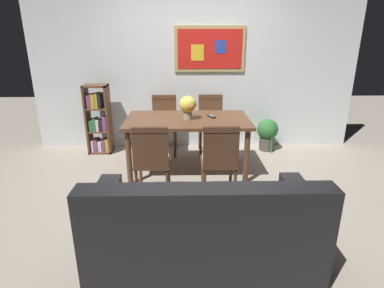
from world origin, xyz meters
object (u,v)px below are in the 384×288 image
at_px(dining_chair_far_right, 211,119).
at_px(bookshelf, 99,122).
at_px(dining_chair_near_left, 152,157).
at_px(dining_table, 188,125).
at_px(tv_remote, 211,116).
at_px(dining_chair_far_left, 164,120).
at_px(dining_chair_near_right, 220,157).
at_px(leather_couch, 203,232).
at_px(flower_vase, 188,106).
at_px(potted_ivy, 267,133).

height_order(dining_chair_far_right, bookshelf, bookshelf).
bearing_deg(dining_chair_near_left, dining_chair_far_right, 64.02).
relative_size(dining_table, tv_remote, 10.23).
xyz_separation_m(bookshelf, tv_remote, (1.72, -0.73, 0.26)).
bearing_deg(dining_table, dining_chair_far_right, 64.34).
relative_size(dining_chair_far_left, tv_remote, 5.70).
distance_m(dining_chair_far_left, dining_chair_far_right, 0.74).
distance_m(dining_chair_near_right, leather_couch, 1.13).
relative_size(dining_chair_near_left, flower_vase, 2.98).
relative_size(dining_chair_near_right, dining_chair_far_right, 1.00).
distance_m(dining_chair_far_left, flower_vase, 0.96).
relative_size(dining_table, dining_chair_far_right, 1.79).
height_order(flower_vase, tv_remote, flower_vase).
relative_size(leather_couch, tv_remote, 11.28).
relative_size(dining_chair_far_right, leather_couch, 0.51).
bearing_deg(dining_chair_near_left, tv_remote, 50.52).
xyz_separation_m(dining_chair_far_left, leather_couch, (0.46, -2.67, -0.23)).
height_order(dining_table, bookshelf, bookshelf).
distance_m(bookshelf, flower_vase, 1.68).
bearing_deg(tv_remote, dining_chair_far_left, 133.97).
distance_m(bookshelf, potted_ivy, 2.72).
bearing_deg(bookshelf, tv_remote, -22.96).
bearing_deg(tv_remote, bookshelf, 157.04).
bearing_deg(bookshelf, flower_vase, -30.07).
xyz_separation_m(dining_table, dining_chair_near_left, (-0.40, -0.82, -0.13)).
height_order(dining_chair_near_left, dining_chair_near_right, same).
height_order(bookshelf, potted_ivy, bookshelf).
height_order(dining_chair_far_right, leather_couch, dining_chair_far_right).
xyz_separation_m(dining_chair_far_right, leather_couch, (-0.27, -2.68, -0.23)).
xyz_separation_m(leather_couch, potted_ivy, (1.21, 2.72, -0.02)).
xyz_separation_m(dining_table, flower_vase, (0.00, -0.02, 0.27)).
bearing_deg(dining_chair_far_right, dining_chair_near_right, -91.00).
xyz_separation_m(dining_chair_near_left, dining_chair_near_right, (0.75, -0.00, 0.00)).
distance_m(dining_table, dining_chair_far_right, 0.87).
height_order(leather_couch, tv_remote, leather_couch).
bearing_deg(dining_chair_far_right, dining_chair_near_left, -115.98).
distance_m(dining_chair_near_right, dining_chair_far_right, 1.60).
relative_size(bookshelf, flower_vase, 3.56).
bearing_deg(potted_ivy, tv_remote, -142.46).
height_order(dining_chair_far_right, tv_remote, dining_chair_far_right).
relative_size(dining_table, bookshelf, 1.50).
xyz_separation_m(dining_table, leather_couch, (0.10, -1.90, -0.36)).
height_order(dining_chair_near_left, dining_chair_far_right, same).
bearing_deg(dining_chair_near_right, dining_chair_far_right, 89.00).
distance_m(dining_chair_far_right, flower_vase, 0.97).
bearing_deg(flower_vase, bookshelf, 149.93).
relative_size(dining_chair_far_left, leather_couch, 0.51).
bearing_deg(bookshelf, dining_chair_near_left, -58.27).
relative_size(potted_ivy, flower_vase, 1.74).
height_order(dining_chair_near_left, flower_vase, flower_vase).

